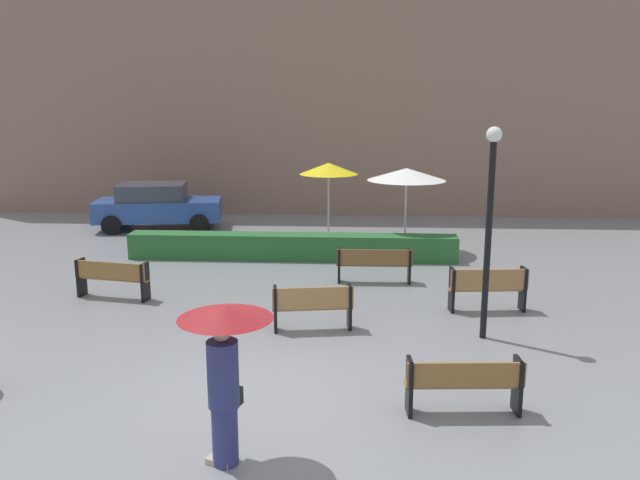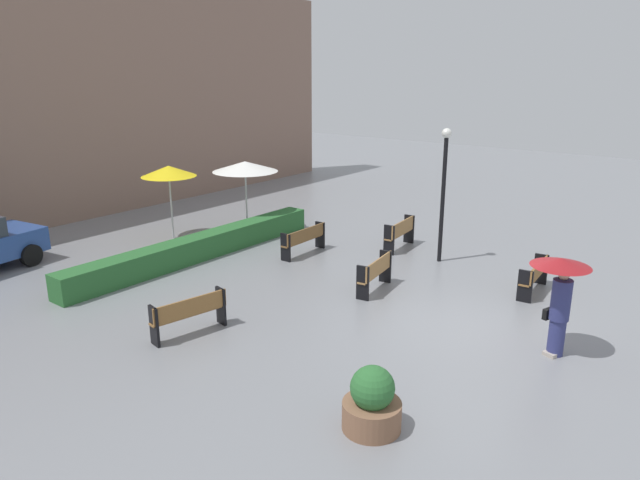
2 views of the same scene
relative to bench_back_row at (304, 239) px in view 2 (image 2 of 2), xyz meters
The scene contains 13 objects.
ground_plane 6.48m from the bench_back_row, 108.00° to the right, with size 60.00×60.00×0.00m, color gray.
bench_back_row is the anchor object (origin of this frame).
bench_far_right 3.09m from the bench_back_row, 40.97° to the right, with size 1.65×0.50×0.94m.
bench_far_left 6.10m from the bench_back_row, 164.50° to the right, with size 1.74×0.63×0.86m.
bench_mid_center 3.61m from the bench_back_row, 110.34° to the right, with size 1.58×0.56×0.89m.
bench_near_right 6.75m from the bench_back_row, 80.47° to the right, with size 1.67×0.47×0.82m.
pedestrian_with_umbrella 8.35m from the bench_back_row, 103.79° to the right, with size 1.15×1.15×2.00m.
planter_pot 9.14m from the bench_back_row, 134.06° to the right, with size 0.95×0.95×1.08m.
lamp_post 4.50m from the bench_back_row, 61.29° to the right, with size 0.28×0.28×3.92m.
patio_umbrella_yellow 5.15m from the bench_back_row, 105.99° to the left, with size 1.80×1.80×2.47m.
patio_umbrella_white 3.97m from the bench_back_row, 74.16° to the left, with size 2.26×2.26×2.44m.
hedge_strip 3.18m from the bench_back_row, 134.72° to the left, with size 9.12×0.70×0.71m, color #28602D.
building_facade 10.80m from the bench_back_row, 101.44° to the left, with size 28.00×1.20×8.86m, color #846656.
Camera 2 is at (-11.24, -4.71, 5.53)m, focal length 32.65 mm.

